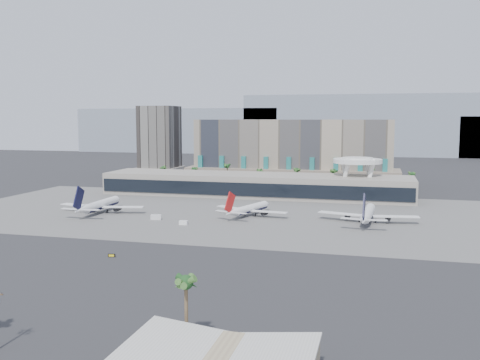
% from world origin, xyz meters
% --- Properties ---
extents(ground, '(900.00, 900.00, 0.00)m').
position_xyz_m(ground, '(0.00, 0.00, 0.00)').
color(ground, '#232326').
rests_on(ground, ground).
extents(apron_pad, '(260.00, 130.00, 0.06)m').
position_xyz_m(apron_pad, '(0.00, 55.00, 0.03)').
color(apron_pad, '#5B5B59').
rests_on(apron_pad, ground).
extents(mountain_ridge, '(680.00, 60.00, 70.00)m').
position_xyz_m(mountain_ridge, '(27.88, 470.00, 29.89)').
color(mountain_ridge, gray).
rests_on(mountain_ridge, ground).
extents(hotel, '(140.00, 30.00, 42.00)m').
position_xyz_m(hotel, '(10.00, 174.41, 16.81)').
color(hotel, tan).
rests_on(hotel, ground).
extents(office_tower, '(30.00, 30.00, 52.00)m').
position_xyz_m(office_tower, '(-95.00, 200.00, 22.94)').
color(office_tower, black).
rests_on(office_tower, ground).
extents(terminal, '(170.00, 32.50, 14.50)m').
position_xyz_m(terminal, '(0.00, 109.84, 6.52)').
color(terminal, '#A59C91').
rests_on(terminal, ground).
extents(saucer_structure, '(26.00, 26.00, 21.89)m').
position_xyz_m(saucer_structure, '(55.00, 116.00, 18.45)').
color(saucer_structure, white).
rests_on(saucer_structure, ground).
extents(palm_row, '(157.80, 2.80, 13.10)m').
position_xyz_m(palm_row, '(7.00, 145.00, 10.50)').
color(palm_row, brown).
rests_on(palm_row, ground).
extents(airliner_left, '(41.03, 42.21, 14.58)m').
position_xyz_m(airliner_left, '(-56.28, 39.04, 3.68)').
color(airliner_left, white).
rests_on(airliner_left, ground).
extents(airliner_centre, '(34.33, 35.53, 12.69)m').
position_xyz_m(airliner_centre, '(11.31, 48.79, 3.20)').
color(airliner_centre, white).
rests_on(airliner_centre, ground).
extents(airliner_right, '(41.25, 42.55, 14.68)m').
position_xyz_m(airliner_right, '(62.05, 45.98, 3.70)').
color(airliner_right, white).
rests_on(airliner_right, ground).
extents(service_vehicle_a, '(4.81, 3.28, 2.15)m').
position_xyz_m(service_vehicle_a, '(-24.93, 30.19, 1.07)').
color(service_vehicle_a, silver).
rests_on(service_vehicle_a, ground).
extents(service_vehicle_b, '(3.41, 2.08, 1.70)m').
position_xyz_m(service_vehicle_b, '(-9.78, 22.75, 0.85)').
color(service_vehicle_b, white).
rests_on(service_vehicle_b, ground).
extents(taxiway_sign, '(2.26, 0.76, 1.02)m').
position_xyz_m(taxiway_sign, '(-13.54, -30.38, 0.51)').
color(taxiway_sign, black).
rests_on(taxiway_sign, ground).
extents(near_palm_b, '(6.00, 6.00, 13.94)m').
position_xyz_m(near_palm_b, '(31.72, -86.42, 11.06)').
color(near_palm_b, brown).
rests_on(near_palm_b, ground).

